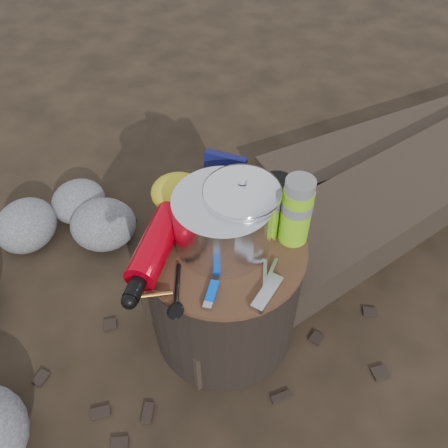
% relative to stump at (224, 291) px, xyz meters
% --- Properties ---
extents(ground, '(60.00, 60.00, 0.00)m').
position_rel_stump_xyz_m(ground, '(0.00, 0.00, -0.20)').
color(ground, black).
rests_on(ground, ground).
extents(stump, '(0.43, 0.43, 0.40)m').
position_rel_stump_xyz_m(stump, '(0.00, 0.00, 0.00)').
color(stump, black).
rests_on(stump, ground).
extents(rock_ring, '(0.48, 1.05, 0.21)m').
position_rel_stump_xyz_m(rock_ring, '(-0.64, -0.05, -0.09)').
color(rock_ring, slate).
rests_on(rock_ring, ground).
extents(log_main, '(1.63, 1.65, 0.17)m').
position_rel_stump_xyz_m(log_main, '(0.54, 0.60, -0.11)').
color(log_main, '#30271F').
rests_on(log_main, ground).
extents(log_small, '(1.24, 1.01, 0.11)m').
position_rel_stump_xyz_m(log_small, '(0.61, 1.04, -0.14)').
color(log_small, '#30271F').
rests_on(log_small, ground).
extents(foil_windscreen, '(0.25, 0.25, 0.15)m').
position_rel_stump_xyz_m(foil_windscreen, '(-0.01, 0.02, 0.27)').
color(foil_windscreen, silver).
rests_on(foil_windscreen, stump).
extents(camping_pot, '(0.19, 0.19, 0.19)m').
position_rel_stump_xyz_m(camping_pot, '(0.04, 0.04, 0.29)').
color(camping_pot, white).
rests_on(camping_pot, stump).
extents(fuel_bottle, '(0.10, 0.33, 0.08)m').
position_rel_stump_xyz_m(fuel_bottle, '(-0.16, -0.05, 0.24)').
color(fuel_bottle, '#BC0010').
rests_on(fuel_bottle, stump).
extents(thermos, '(0.08, 0.08, 0.19)m').
position_rel_stump_xyz_m(thermos, '(0.17, 0.06, 0.29)').
color(thermos, '#82DB18').
rests_on(thermos, stump).
extents(travel_mug, '(0.08, 0.08, 0.12)m').
position_rel_stump_xyz_m(travel_mug, '(0.12, 0.13, 0.26)').
color(travel_mug, black).
rests_on(travel_mug, stump).
extents(stuff_sack, '(0.16, 0.13, 0.11)m').
position_rel_stump_xyz_m(stuff_sack, '(-0.14, 0.12, 0.25)').
color(stuff_sack, gold).
rests_on(stuff_sack, stump).
extents(food_pouch, '(0.12, 0.05, 0.15)m').
position_rel_stump_xyz_m(food_pouch, '(-0.03, 0.18, 0.27)').
color(food_pouch, '#0C0E47').
rests_on(food_pouch, stump).
extents(lighter, '(0.02, 0.08, 0.01)m').
position_rel_stump_xyz_m(lighter, '(-0.00, -0.15, 0.21)').
color(lighter, '#004CEF').
rests_on(lighter, stump).
extents(multitool, '(0.07, 0.11, 0.02)m').
position_rel_stump_xyz_m(multitool, '(0.13, -0.13, 0.21)').
color(multitool, silver).
rests_on(multitool, stump).
extents(pot_grabber, '(0.04, 0.12, 0.01)m').
position_rel_stump_xyz_m(pot_grabber, '(0.12, -0.09, 0.20)').
color(pot_grabber, silver).
rests_on(pot_grabber, stump).
extents(spork, '(0.06, 0.15, 0.01)m').
position_rel_stump_xyz_m(spork, '(-0.09, -0.15, 0.20)').
color(spork, black).
rests_on(spork, stump).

